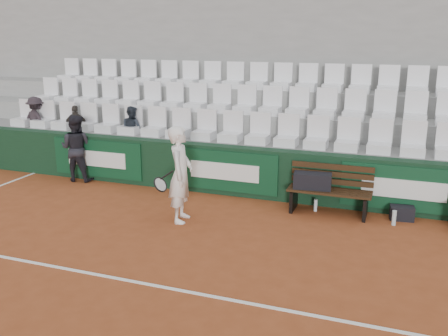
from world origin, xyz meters
TOP-DOWN VIEW (x-y plane):
  - ground at (0.00, 0.00)m, footprint 80.00×80.00m
  - court_baseline at (0.00, 0.00)m, footprint 18.00×0.06m
  - back_barrier at (0.07, 3.99)m, footprint 18.00×0.34m
  - grandstand_tier_front at (0.00, 4.62)m, footprint 18.00×0.95m
  - grandstand_tier_mid at (0.00, 5.58)m, footprint 18.00×0.95m
  - grandstand_tier_back at (0.00, 6.53)m, footprint 18.00×0.95m
  - grandstand_rear_wall at (0.00, 7.15)m, footprint 18.00×0.30m
  - seat_row_front at (0.00, 4.45)m, footprint 11.90×0.44m
  - seat_row_mid at (0.00, 5.40)m, footprint 11.90×0.44m
  - seat_row_back at (0.00, 6.35)m, footprint 11.90×0.44m
  - bench_left at (1.94, 3.51)m, footprint 1.50×0.56m
  - sports_bag_left at (1.63, 3.50)m, footprint 0.71×0.37m
  - sports_bag_ground at (3.21, 3.65)m, footprint 0.43×0.30m
  - water_bottle_near at (1.70, 3.56)m, footprint 0.06×0.06m
  - water_bottle_far at (3.09, 3.33)m, footprint 0.07×0.07m
  - tennis_player at (-0.45, 2.28)m, footprint 0.75×0.68m
  - ball_kid at (-3.66, 3.73)m, footprint 0.80×0.66m
  - spectator_a at (-5.34, 4.50)m, footprint 0.83×0.60m
  - spectator_b at (-4.19, 4.50)m, footprint 0.64×0.44m
  - spectator_c at (-2.68, 4.50)m, footprint 0.63×0.56m

SIDE VIEW (x-z plane):
  - ground at x=0.00m, z-range 0.00..0.00m
  - court_baseline at x=0.00m, z-range 0.00..0.01m
  - water_bottle_near at x=1.70m, z-range 0.00..0.23m
  - sports_bag_ground at x=3.21m, z-range 0.00..0.25m
  - water_bottle_far at x=3.09m, z-range 0.00..0.26m
  - bench_left at x=1.94m, z-range 0.00..0.45m
  - grandstand_tier_front at x=0.00m, z-range 0.00..1.00m
  - back_barrier at x=0.07m, z-range 0.00..1.00m
  - sports_bag_left at x=1.63m, z-range 0.45..0.74m
  - grandstand_tier_mid at x=0.00m, z-range 0.00..1.45m
  - ball_kid at x=-3.66m, z-range 0.00..1.48m
  - tennis_player at x=-0.45m, z-range 0.00..1.69m
  - grandstand_tier_back at x=0.00m, z-range 0.00..1.90m
  - seat_row_front at x=0.00m, z-range 1.00..1.63m
  - spectator_b at x=-4.19m, z-range 1.00..2.01m
  - spectator_c at x=-2.68m, z-range 1.00..2.07m
  - spectator_a at x=-5.34m, z-range 1.00..2.17m
  - seat_row_mid at x=0.00m, z-range 1.45..2.08m
  - grandstand_rear_wall at x=0.00m, z-range 0.00..4.40m
  - seat_row_back at x=0.00m, z-range 1.90..2.53m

